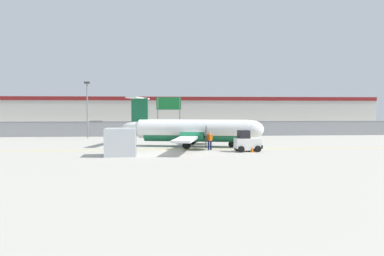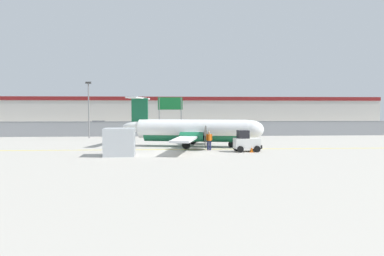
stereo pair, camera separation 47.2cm
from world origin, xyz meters
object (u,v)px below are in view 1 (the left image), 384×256
parked_car_2 (173,125)px  parked_car_4 (251,127)px  traffic_cone_near_right (245,144)px  ground_crew_worker (210,140)px  parked_car_3 (205,125)px  baggage_tug (247,142)px  parked_car_1 (135,126)px  apron_light_pole (87,105)px  cargo_container (121,142)px  traffic_cone_near_left (252,149)px  highway_sign (169,107)px  commuter_airplane (195,131)px  parked_car_0 (96,125)px

parked_car_2 → parked_car_4: bearing=-33.3°
traffic_cone_near_right → parked_car_2: 31.47m
ground_crew_worker → parked_car_4: (9.97, 24.44, -0.06)m
ground_crew_worker → parked_car_3: bearing=177.5°
baggage_tug → parked_car_1: bearing=106.9°
apron_light_pole → parked_car_4: bearing=23.4°
ground_crew_worker → parked_car_1: bearing=-159.4°
baggage_tug → ground_crew_worker: (-3.11, 1.33, 0.10)m
cargo_container → traffic_cone_near_right: size_ratio=3.91×
cargo_container → traffic_cone_near_left: 11.18m
baggage_tug → traffic_cone_near_left: bearing=-57.7°
highway_sign → ground_crew_worker: bearing=-79.4°
traffic_cone_near_left → apron_light_pole: 24.02m
apron_light_pole → highway_sign: size_ratio=1.32×
commuter_airplane → parked_car_1: 27.82m
cargo_container → parked_car_3: bearing=70.5°
parked_car_1 → parked_car_3: same height
traffic_cone_near_right → parked_car_0: (-20.63, 29.56, 0.58)m
parked_car_2 → highway_sign: highway_sign is taller
commuter_airplane → highway_sign: highway_sign is taller
parked_car_1 → parked_car_4: (19.38, -5.19, 0.00)m
parked_car_0 → parked_car_2: same height
parked_car_3 → highway_sign: (-6.79, -13.82, 3.24)m
commuter_airplane → traffic_cone_near_left: (4.55, -4.92, -1.29)m
commuter_airplane → parked_car_2: commuter_airplane is taller
cargo_container → parked_car_1: 33.07m
parked_car_0 → highway_sign: highway_sign is taller
traffic_cone_near_left → parked_car_3: 34.81m
cargo_container → traffic_cone_near_right: 12.90m
ground_crew_worker → parked_car_4: 26.40m
parked_car_1 → ground_crew_worker: bearing=112.6°
baggage_tug → parked_car_2: size_ratio=0.57×
baggage_tug → apron_light_pole: apron_light_pole is taller
highway_sign → commuter_airplane: bearing=-81.1°
parked_car_4 → ground_crew_worker: bearing=67.6°
commuter_airplane → parked_car_0: size_ratio=3.66×
parked_car_0 → parked_car_2: size_ratio=1.03×
parked_car_0 → highway_sign: size_ratio=0.79×
highway_sign → baggage_tug: bearing=-71.9°
commuter_airplane → highway_sign: bearing=110.9°
traffic_cone_near_right → parked_car_3: 30.44m
parked_car_1 → highway_sign: size_ratio=0.79×
cargo_container → parked_car_1: size_ratio=0.58×
traffic_cone_near_right → parked_car_1: size_ratio=0.15×
parked_car_3 → commuter_airplane: bearing=-96.0°
commuter_airplane → baggage_tug: bearing=-34.7°
parked_car_3 → ground_crew_worker: bearing=-93.4°
parked_car_2 → parked_car_4: same height
parked_car_0 → parked_car_1: (7.36, -2.48, 0.00)m
highway_sign → traffic_cone_near_right: bearing=-65.8°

